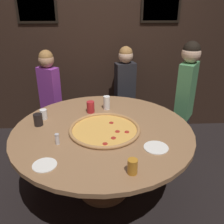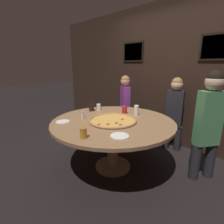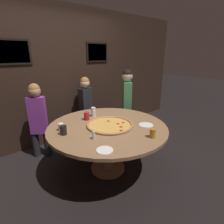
# 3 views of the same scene
# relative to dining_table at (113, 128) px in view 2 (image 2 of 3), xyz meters

# --- Properties ---
(ground_plane) EXTENTS (24.00, 24.00, 0.00)m
(ground_plane) POSITION_rel_dining_table_xyz_m (0.00, 0.00, -0.62)
(ground_plane) COLOR black
(back_wall) EXTENTS (6.40, 0.08, 2.60)m
(back_wall) POSITION_rel_dining_table_xyz_m (0.00, 1.45, 0.68)
(back_wall) COLOR black
(back_wall) RESTS_ON ground_plane
(dining_table) EXTENTS (1.70, 1.70, 0.74)m
(dining_table) POSITION_rel_dining_table_xyz_m (0.00, 0.00, 0.00)
(dining_table) COLOR #936B47
(dining_table) RESTS_ON ground_plane
(giant_pizza) EXTENTS (0.67, 0.67, 0.03)m
(giant_pizza) POSITION_rel_dining_table_xyz_m (0.02, -0.03, 0.13)
(giant_pizza) COLOR #E5A84C
(giant_pizza) RESTS_ON dining_table
(drink_cup_far_left) EXTENTS (0.08, 0.08, 0.12)m
(drink_cup_far_left) POSITION_rel_dining_table_xyz_m (-0.12, 0.38, 0.18)
(drink_cup_far_left) COLOR #B22328
(drink_cup_far_left) RESTS_ON dining_table
(drink_cup_front_edge) EXTENTS (0.07, 0.07, 0.15)m
(drink_cup_front_edge) POSITION_rel_dining_table_xyz_m (0.06, 0.46, 0.19)
(drink_cup_front_edge) COLOR white
(drink_cup_front_edge) RESTS_ON dining_table
(drink_cup_near_left) EXTENTS (0.09, 0.09, 0.12)m
(drink_cup_near_left) POSITION_rel_dining_table_xyz_m (-0.62, 0.11, 0.18)
(drink_cup_near_left) COLOR black
(drink_cup_near_left) RESTS_ON dining_table
(drink_cup_far_right) EXTENTS (0.07, 0.07, 0.10)m
(drink_cup_far_right) POSITION_rel_dining_table_xyz_m (-0.59, 0.25, 0.17)
(drink_cup_far_right) COLOR white
(drink_cup_far_right) RESTS_ON dining_table
(drink_cup_beside_pizza) EXTENTS (0.07, 0.07, 0.11)m
(drink_cup_beside_pizza) POSITION_rel_dining_table_xyz_m (0.20, -0.65, 0.18)
(drink_cup_beside_pizza) COLOR #BC7A23
(drink_cup_beside_pizza) RESTS_ON dining_table
(white_plate_right_side) EXTENTS (0.21, 0.21, 0.01)m
(white_plate_right_side) POSITION_rel_dining_table_xyz_m (0.44, -0.34, 0.12)
(white_plate_right_side) COLOR white
(white_plate_right_side) RESTS_ON dining_table
(white_plate_near_front) EXTENTS (0.18, 0.18, 0.01)m
(white_plate_near_front) POSITION_rel_dining_table_xyz_m (-0.44, -0.53, 0.12)
(white_plate_near_front) COLOR white
(white_plate_near_front) RESTS_ON dining_table
(condiment_shaker) EXTENTS (0.04, 0.04, 0.10)m
(condiment_shaker) POSITION_rel_dining_table_xyz_m (-0.38, -0.24, 0.17)
(condiment_shaker) COLOR silver
(condiment_shaker) RESTS_ON dining_table
(diner_centre_back) EXTENTS (0.34, 0.21, 1.29)m
(diner_centre_back) POSITION_rel_dining_table_xyz_m (0.33, 1.18, 0.11)
(diner_centre_back) COLOR #232328
(diner_centre_back) RESTS_ON ground_plane
(diner_side_left) EXTENTS (0.31, 0.37, 1.43)m
(diner_side_left) POSITION_rel_dining_table_xyz_m (1.02, 0.69, 0.19)
(diner_side_left) COLOR #232328
(diner_side_left) RESTS_ON ground_plane
(diner_side_right) EXTENTS (0.33, 0.27, 1.28)m
(diner_side_right) POSITION_rel_dining_table_xyz_m (-0.67, 1.03, 0.11)
(diner_side_right) COLOR #232328
(diner_side_right) RESTS_ON ground_plane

